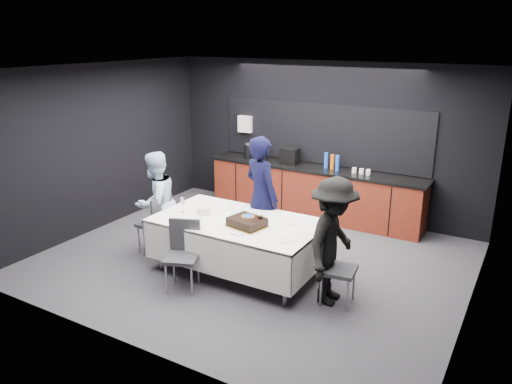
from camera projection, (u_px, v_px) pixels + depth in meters
ground at (253, 260)px, 7.49m from camera, size 6.00×6.00×0.00m
room_shell at (252, 139)px, 6.92m from camera, size 6.04×5.04×2.82m
kitchenette at (313, 188)px, 9.16m from camera, size 4.10×0.64×2.05m
party_table at (238, 229)px, 6.96m from camera, size 2.32×1.32×0.78m
cake_assembly at (247, 222)px, 6.68m from camera, size 0.55×0.48×0.16m
plate_stack at (204, 211)px, 7.14m from camera, size 0.20×0.20×0.10m
loose_plate_near at (198, 226)px, 6.71m from camera, size 0.19×0.19×0.01m
loose_plate_right_a at (290, 223)px, 6.79m from camera, size 0.20×0.20×0.01m
loose_plate_right_b at (285, 240)px, 6.24m from camera, size 0.21×0.21×0.01m
loose_plate_far at (260, 215)px, 7.10m from camera, size 0.21×0.21×0.01m
fork_pile at (237, 234)px, 6.42m from camera, size 0.16×0.11×0.02m
champagne_flute at (183, 202)px, 7.18m from camera, size 0.06×0.06×0.22m
chair_left at (157, 220)px, 7.60m from camera, size 0.45×0.45×0.92m
chair_right at (332, 263)px, 6.20m from camera, size 0.47×0.47×0.92m
chair_near at (183, 249)px, 6.57m from camera, size 0.55×0.55×0.92m
person_center at (261, 197)px, 7.44m from camera, size 0.79×0.68×1.85m
person_left at (156, 202)px, 7.63m from camera, size 0.64×0.80×1.57m
person_right at (333, 242)px, 6.12m from camera, size 0.63×1.06×1.63m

